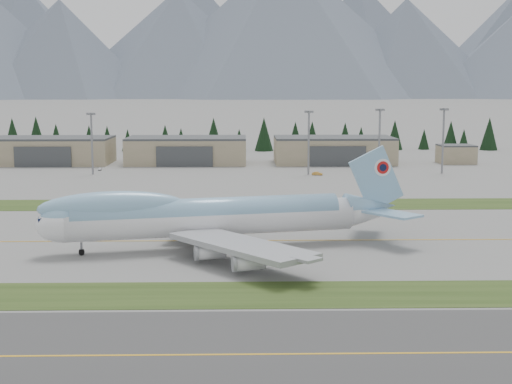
{
  "coord_description": "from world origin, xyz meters",
  "views": [
    {
      "loc": [
        7.2,
        -140.39,
        30.36
      ],
      "look_at": [
        10.36,
        13.05,
        8.0
      ],
      "focal_mm": 50.0,
      "sensor_mm": 36.0,
      "label": 1
    }
  ],
  "objects_px": {
    "hangar_right": "(334,150)",
    "service_vehicle_c": "(390,168)",
    "hangar_left": "(52,150)",
    "service_vehicle_a": "(100,171)",
    "hangar_center": "(187,150)",
    "service_vehicle_b": "(317,175)",
    "boeing_747_freighter": "(209,216)"
  },
  "relations": [
    {
      "from": "hangar_right",
      "to": "service_vehicle_a",
      "type": "distance_m",
      "value": 94.28
    },
    {
      "from": "service_vehicle_b",
      "to": "service_vehicle_a",
      "type": "bearing_deg",
      "value": 96.95
    },
    {
      "from": "boeing_747_freighter",
      "to": "service_vehicle_a",
      "type": "relative_size",
      "value": 23.84
    },
    {
      "from": "hangar_center",
      "to": "service_vehicle_b",
      "type": "bearing_deg",
      "value": -40.2
    },
    {
      "from": "hangar_center",
      "to": "hangar_left",
      "type": "bearing_deg",
      "value": 180.0
    },
    {
      "from": "hangar_left",
      "to": "service_vehicle_a",
      "type": "height_order",
      "value": "hangar_left"
    },
    {
      "from": "boeing_747_freighter",
      "to": "hangar_right",
      "type": "relative_size",
      "value": 1.52
    },
    {
      "from": "hangar_left",
      "to": "service_vehicle_c",
      "type": "xyz_separation_m",
      "value": [
        134.6,
        -17.56,
        -5.39
      ]
    },
    {
      "from": "hangar_center",
      "to": "service_vehicle_b",
      "type": "height_order",
      "value": "hangar_center"
    },
    {
      "from": "hangar_center",
      "to": "service_vehicle_a",
      "type": "bearing_deg",
      "value": -140.83
    },
    {
      "from": "hangar_center",
      "to": "service_vehicle_c",
      "type": "distance_m",
      "value": 81.69
    },
    {
      "from": "hangar_center",
      "to": "hangar_right",
      "type": "height_order",
      "value": "same"
    },
    {
      "from": "boeing_747_freighter",
      "to": "service_vehicle_c",
      "type": "height_order",
      "value": "boeing_747_freighter"
    },
    {
      "from": "boeing_747_freighter",
      "to": "service_vehicle_a",
      "type": "height_order",
      "value": "boeing_747_freighter"
    },
    {
      "from": "service_vehicle_c",
      "to": "service_vehicle_b",
      "type": "bearing_deg",
      "value": -133.91
    },
    {
      "from": "service_vehicle_a",
      "to": "service_vehicle_b",
      "type": "xyz_separation_m",
      "value": [
        79.7,
        -16.35,
        0.0
      ]
    },
    {
      "from": "hangar_left",
      "to": "hangar_right",
      "type": "relative_size",
      "value": 1.0
    },
    {
      "from": "boeing_747_freighter",
      "to": "service_vehicle_c",
      "type": "relative_size",
      "value": 18.15
    },
    {
      "from": "hangar_left",
      "to": "service_vehicle_a",
      "type": "bearing_deg",
      "value": -45.9
    },
    {
      "from": "hangar_right",
      "to": "boeing_747_freighter",
      "type": "bearing_deg",
      "value": -105.72
    },
    {
      "from": "hangar_center",
      "to": "hangar_right",
      "type": "relative_size",
      "value": 1.0
    },
    {
      "from": "hangar_left",
      "to": "service_vehicle_b",
      "type": "relative_size",
      "value": 12.74
    },
    {
      "from": "service_vehicle_b",
      "to": "service_vehicle_c",
      "type": "relative_size",
      "value": 0.94
    },
    {
      "from": "hangar_right",
      "to": "service_vehicle_b",
      "type": "distance_m",
      "value": 43.17
    },
    {
      "from": "service_vehicle_c",
      "to": "hangar_center",
      "type": "bearing_deg",
      "value": 175.77
    },
    {
      "from": "hangar_right",
      "to": "service_vehicle_c",
      "type": "xyz_separation_m",
      "value": [
        19.6,
        -17.56,
        -5.39
      ]
    },
    {
      "from": "hangar_right",
      "to": "service_vehicle_a",
      "type": "bearing_deg",
      "value": -164.57
    },
    {
      "from": "boeing_747_freighter",
      "to": "service_vehicle_c",
      "type": "xyz_separation_m",
      "value": [
        63.65,
        138.99,
        -6.3
      ]
    },
    {
      "from": "hangar_left",
      "to": "service_vehicle_a",
      "type": "xyz_separation_m",
      "value": [
        24.27,
        -25.04,
        -5.39
      ]
    },
    {
      "from": "boeing_747_freighter",
      "to": "service_vehicle_a",
      "type": "xyz_separation_m",
      "value": [
        -46.68,
        131.51,
        -6.3
      ]
    },
    {
      "from": "hangar_left",
      "to": "hangar_right",
      "type": "xyz_separation_m",
      "value": [
        115.0,
        0.0,
        0.0
      ]
    },
    {
      "from": "hangar_center",
      "to": "service_vehicle_a",
      "type": "xyz_separation_m",
      "value": [
        -30.73,
        -25.04,
        -5.39
      ]
    }
  ]
}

